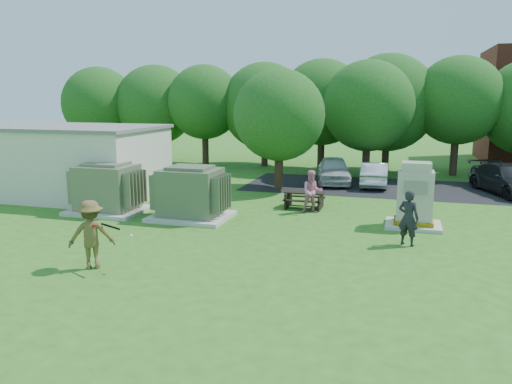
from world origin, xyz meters
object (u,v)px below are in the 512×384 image
(person_at_picnic, at_px, (312,192))
(generator_cabinet, at_px, (415,199))
(picnic_table, at_px, (304,198))
(car_white, at_px, (334,170))
(car_silver_a, at_px, (375,174))
(person_by_generator, at_px, (408,218))
(transformer_right, at_px, (191,194))
(batter, at_px, (91,235))
(car_dark, at_px, (508,179))
(transformer_left, at_px, (108,189))

(person_at_picnic, bearing_deg, generator_cabinet, -34.65)
(picnic_table, bearing_deg, person_at_picnic, -59.41)
(car_white, xyz_separation_m, car_silver_a, (2.20, -0.23, -0.09))
(person_at_picnic, xyz_separation_m, car_white, (-0.11, 7.32, -0.15))
(car_white, bearing_deg, car_silver_a, -16.50)
(generator_cabinet, bearing_deg, person_by_generator, -95.09)
(person_at_picnic, relative_size, car_silver_a, 0.46)
(transformer_right, height_order, car_silver_a, transformer_right)
(transformer_right, xyz_separation_m, car_white, (4.26, 9.59, -0.24))
(batter, relative_size, car_dark, 0.39)
(car_dark, bearing_deg, transformer_right, -165.99)
(transformer_left, relative_size, generator_cabinet, 1.25)
(batter, height_order, person_at_picnic, batter)
(transformer_left, height_order, transformer_right, same)
(transformer_right, bearing_deg, picnic_table, 38.18)
(transformer_left, xyz_separation_m, person_at_picnic, (8.08, 2.27, -0.09))
(transformer_right, bearing_deg, car_dark, 34.83)
(transformer_left, bearing_deg, batter, -60.82)
(transformer_right, xyz_separation_m, picnic_table, (3.90, 3.07, -0.53))
(person_at_picnic, bearing_deg, person_by_generator, -62.39)
(transformer_right, xyz_separation_m, generator_cabinet, (8.34, 1.12, 0.08))
(person_by_generator, xyz_separation_m, car_white, (-3.86, 10.92, -0.17))
(car_silver_a, bearing_deg, transformer_left, 41.02)
(transformer_left, distance_m, car_silver_a, 13.82)
(car_silver_a, bearing_deg, person_by_generator, 97.20)
(generator_cabinet, xyz_separation_m, car_white, (-4.08, 8.47, -0.32))
(transformer_left, relative_size, car_white, 0.70)
(car_dark, bearing_deg, generator_cabinet, -140.79)
(person_by_generator, relative_size, person_at_picnic, 1.02)
(transformer_right, height_order, batter, transformer_right)
(picnic_table, height_order, car_silver_a, car_silver_a)
(transformer_left, distance_m, generator_cabinet, 12.09)
(picnic_table, height_order, person_at_picnic, person_at_picnic)
(picnic_table, bearing_deg, car_silver_a, 67.85)
(person_at_picnic, bearing_deg, transformer_right, -171.16)
(transformer_left, height_order, car_white, transformer_left)
(batter, distance_m, person_by_generator, 9.67)
(car_white, bearing_deg, person_by_generator, -81.02)
(picnic_table, bearing_deg, batter, -114.79)
(transformer_right, xyz_separation_m, person_by_generator, (8.12, -1.33, -0.07))
(generator_cabinet, xyz_separation_m, car_dark, (4.51, 7.82, -0.33))
(transformer_left, distance_m, batter, 6.94)
(transformer_left, height_order, picnic_table, transformer_left)
(person_at_picnic, relative_size, car_dark, 0.36)
(person_by_generator, relative_size, car_white, 0.42)
(picnic_table, distance_m, car_dark, 10.71)
(transformer_right, height_order, car_white, transformer_right)
(generator_cabinet, height_order, person_by_generator, generator_cabinet)
(generator_cabinet, xyz_separation_m, person_by_generator, (-0.22, -2.45, -0.15))
(picnic_table, relative_size, car_dark, 0.33)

